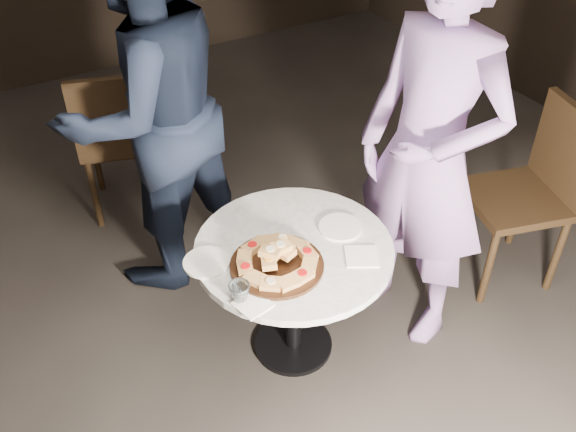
{
  "coord_description": "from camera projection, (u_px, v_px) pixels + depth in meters",
  "views": [
    {
      "loc": [
        -0.94,
        -1.72,
        2.43
      ],
      "look_at": [
        0.1,
        0.1,
        0.77
      ],
      "focal_mm": 40.0,
      "sensor_mm": 36.0,
      "label": 1
    }
  ],
  "objects": [
    {
      "name": "chair_right",
      "position": [
        535.0,
        184.0,
        3.21
      ],
      "size": [
        0.58,
        0.56,
        0.97
      ],
      "rotation": [
        0.0,
        0.0,
        -1.84
      ],
      "color": "black",
      "rests_on": "ground"
    },
    {
      "name": "diner_teal",
      "position": [
        429.0,
        157.0,
        2.71
      ],
      "size": [
        0.6,
        0.78,
        1.88
      ],
      "primitive_type": "imported",
      "rotation": [
        0.0,
        0.0,
        -1.33
      ],
      "color": "slate",
      "rests_on": "ground"
    },
    {
      "name": "plate_left",
      "position": [
        206.0,
        262.0,
        2.63
      ],
      "size": [
        0.2,
        0.2,
        0.01
      ],
      "primitive_type": "cylinder",
      "rotation": [
        0.0,
        0.0,
        0.03
      ],
      "color": "white",
      "rests_on": "table"
    },
    {
      "name": "floor",
      "position": [
        280.0,
        361.0,
        3.04
      ],
      "size": [
        7.0,
        7.0,
        0.0
      ],
      "primitive_type": "plane",
      "color": "black",
      "rests_on": "ground"
    },
    {
      "name": "focaccia_pile",
      "position": [
        276.0,
        259.0,
        2.59
      ],
      "size": [
        0.35,
        0.34,
        0.09
      ],
      "rotation": [
        0.0,
        0.0,
        -0.17
      ],
      "color": "tan",
      "rests_on": "serving_board"
    },
    {
      "name": "diner_navy",
      "position": [
        148.0,
        111.0,
        3.0
      ],
      "size": [
        1.07,
        0.92,
        1.9
      ],
      "primitive_type": "imported",
      "rotation": [
        0.0,
        0.0,
        3.39
      ],
      "color": "black",
      "rests_on": "ground"
    },
    {
      "name": "serving_board",
      "position": [
        277.0,
        265.0,
        2.61
      ],
      "size": [
        0.42,
        0.42,
        0.02
      ],
      "primitive_type": "cylinder",
      "rotation": [
        0.0,
        0.0,
        -0.11
      ],
      "color": "black",
      "rests_on": "table"
    },
    {
      "name": "table",
      "position": [
        294.0,
        267.0,
        2.79
      ],
      "size": [
        0.88,
        0.88,
        0.64
      ],
      "rotation": [
        0.0,
        0.0,
        -0.04
      ],
      "color": "black",
      "rests_on": "ground"
    },
    {
      "name": "plate_right",
      "position": [
        340.0,
        227.0,
        2.81
      ],
      "size": [
        0.21,
        0.21,
        0.01
      ],
      "primitive_type": "cylinder",
      "rotation": [
        0.0,
        0.0,
        0.08
      ],
      "color": "white",
      "rests_on": "table"
    },
    {
      "name": "chair_far",
      "position": [
        119.0,
        135.0,
        3.6
      ],
      "size": [
        0.57,
        0.58,
        0.95
      ],
      "rotation": [
        0.0,
        0.0,
        2.83
      ],
      "color": "black",
      "rests_on": "ground"
    },
    {
      "name": "water_glass",
      "position": [
        240.0,
        292.0,
        2.45
      ],
      "size": [
        0.1,
        0.1,
        0.08
      ],
      "primitive_type": "imported",
      "rotation": [
        0.0,
        0.0,
        0.22
      ],
      "color": "silver",
      "rests_on": "table"
    },
    {
      "name": "napkin_far",
      "position": [
        361.0,
        256.0,
        2.66
      ],
      "size": [
        0.18,
        0.18,
        0.01
      ],
      "primitive_type": "cube",
      "rotation": [
        0.0,
        0.0,
        -0.51
      ],
      "color": "white",
      "rests_on": "table"
    },
    {
      "name": "napkin_near",
      "position": [
        253.0,
        304.0,
        2.45
      ],
      "size": [
        0.15,
        0.15,
        0.01
      ],
      "primitive_type": "cube",
      "rotation": [
        0.0,
        0.0,
        0.22
      ],
      "color": "white",
      "rests_on": "table"
    }
  ]
}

